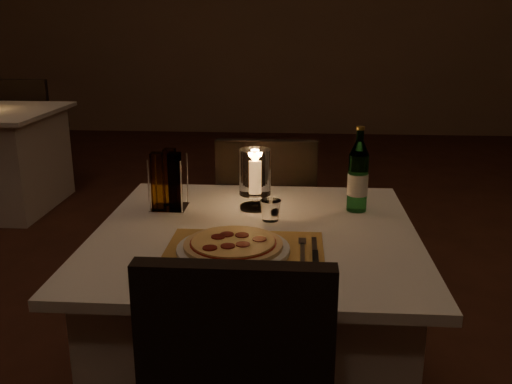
# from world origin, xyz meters

# --- Properties ---
(floor) EXTENTS (8.00, 10.00, 0.02)m
(floor) POSITION_xyz_m (0.00, 0.00, -0.01)
(floor) COLOR #432015
(floor) RESTS_ON ground
(wall_back) EXTENTS (8.00, 0.02, 3.00)m
(wall_back) POSITION_xyz_m (0.00, 5.01, 1.50)
(wall_back) COLOR #89694F
(wall_back) RESTS_ON ground
(main_table) EXTENTS (1.00, 1.00, 0.74)m
(main_table) POSITION_xyz_m (0.05, -0.43, 0.37)
(main_table) COLOR white
(main_table) RESTS_ON ground
(chair_far) EXTENTS (0.42, 0.42, 0.90)m
(chair_far) POSITION_xyz_m (0.05, 0.29, 0.55)
(chair_far) COLOR black
(chair_far) RESTS_ON ground
(placemat) EXTENTS (0.45, 0.34, 0.00)m
(placemat) POSITION_xyz_m (0.03, -0.61, 0.74)
(placemat) COLOR #B1833D
(placemat) RESTS_ON main_table
(plate) EXTENTS (0.32, 0.32, 0.01)m
(plate) POSITION_xyz_m (0.00, -0.61, 0.75)
(plate) COLOR white
(plate) RESTS_ON placemat
(pizza) EXTENTS (0.28, 0.28, 0.02)m
(pizza) POSITION_xyz_m (0.00, -0.61, 0.77)
(pizza) COLOR #D8B77F
(pizza) RESTS_ON plate
(fork) EXTENTS (0.02, 0.18, 0.00)m
(fork) POSITION_xyz_m (0.20, -0.57, 0.75)
(fork) COLOR silver
(fork) RESTS_ON placemat
(knife) EXTENTS (0.02, 0.22, 0.01)m
(knife) POSITION_xyz_m (0.23, -0.64, 0.75)
(knife) COLOR black
(knife) RESTS_ON placemat
(tumbler) EXTENTS (0.07, 0.07, 0.07)m
(tumbler) POSITION_xyz_m (0.09, -0.33, 0.77)
(tumbler) COLOR white
(tumbler) RESTS_ON main_table
(water_bottle) EXTENTS (0.07, 0.07, 0.29)m
(water_bottle) POSITION_xyz_m (0.38, -0.21, 0.86)
(water_bottle) COLOR #5EB06C
(water_bottle) RESTS_ON main_table
(hurricane_candle) EXTENTS (0.11, 0.11, 0.21)m
(hurricane_candle) POSITION_xyz_m (0.03, -0.21, 0.86)
(hurricane_candle) COLOR white
(hurricane_candle) RESTS_ON main_table
(cruet_caddy) EXTENTS (0.12, 0.12, 0.21)m
(cruet_caddy) POSITION_xyz_m (-0.26, -0.24, 0.84)
(cruet_caddy) COLOR white
(cruet_caddy) RESTS_ON main_table
(neighbor_chair_lb) EXTENTS (0.42, 0.42, 0.90)m
(neighbor_chair_lb) POSITION_xyz_m (-2.09, 2.60, 0.55)
(neighbor_chair_lb) COLOR black
(neighbor_chair_lb) RESTS_ON ground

